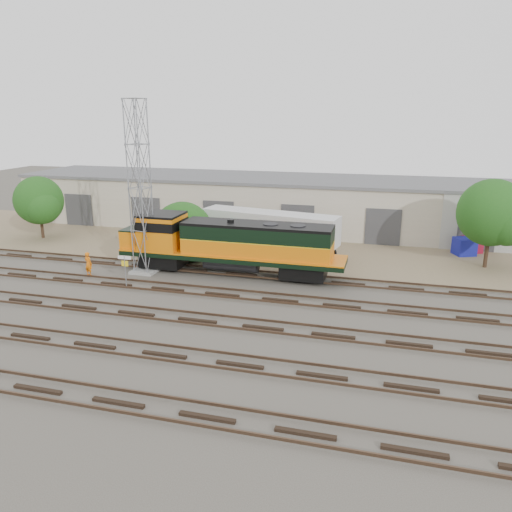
% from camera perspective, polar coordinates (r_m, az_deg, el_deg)
% --- Properties ---
extents(ground, '(140.00, 140.00, 0.00)m').
position_cam_1_polar(ground, '(32.49, -4.74, -5.41)').
color(ground, '#47423A').
rests_on(ground, ground).
extents(dirt_strip, '(80.00, 16.00, 0.02)m').
position_cam_1_polar(dirt_strip, '(46.16, 1.58, 1.21)').
color(dirt_strip, '#726047').
rests_on(dirt_strip, ground).
extents(tracks, '(80.00, 20.40, 0.28)m').
position_cam_1_polar(tracks, '(29.88, -6.71, -7.29)').
color(tracks, black).
rests_on(tracks, ground).
extents(warehouse, '(58.40, 10.40, 5.30)m').
position_cam_1_polar(warehouse, '(53.19, 3.70, 6.10)').
color(warehouse, beige).
rests_on(warehouse, ground).
extents(locomotive, '(17.27, 3.03, 4.15)m').
position_cam_1_polar(locomotive, '(37.49, -3.32, 1.40)').
color(locomotive, black).
rests_on(locomotive, tracks).
extents(signal_tower, '(1.89, 1.89, 12.83)m').
position_cam_1_polar(signal_tower, '(38.12, -13.10, 7.21)').
color(signal_tower, gray).
rests_on(signal_tower, ground).
extents(sign_post, '(0.97, 0.08, 2.37)m').
position_cam_1_polar(sign_post, '(35.83, -14.75, -1.02)').
color(sign_post, gray).
rests_on(sign_post, ground).
extents(worker, '(0.75, 0.59, 1.83)m').
position_cam_1_polar(worker, '(39.57, -18.61, -0.85)').
color(worker, orange).
rests_on(worker, ground).
extents(semi_trailer, '(12.27, 4.63, 3.70)m').
position_cam_1_polar(semi_trailer, '(42.75, 1.90, 3.19)').
color(semi_trailer, silver).
rests_on(semi_trailer, ground).
extents(dumpster_blue, '(2.07, 2.02, 1.50)m').
position_cam_1_polar(dumpster_blue, '(46.56, 22.71, 1.01)').
color(dumpster_blue, '#151A91').
rests_on(dumpster_blue, ground).
extents(dumpster_red, '(1.84, 1.77, 1.40)m').
position_cam_1_polar(dumpster_red, '(47.80, 23.44, 1.23)').
color(dumpster_red, maroon).
rests_on(dumpster_red, ground).
extents(tree_west, '(4.85, 4.62, 6.04)m').
position_cam_1_polar(tree_west, '(52.26, -23.48, 5.68)').
color(tree_west, '#382619').
rests_on(tree_west, ground).
extents(tree_mid, '(5.31, 5.06, 5.06)m').
position_cam_1_polar(tree_mid, '(42.08, -8.15, 2.50)').
color(tree_mid, '#382619').
rests_on(tree_mid, ground).
extents(tree_east, '(5.47, 5.21, 7.04)m').
position_cam_1_polar(tree_east, '(42.56, 25.71, 4.24)').
color(tree_east, '#382619').
rests_on(tree_east, ground).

